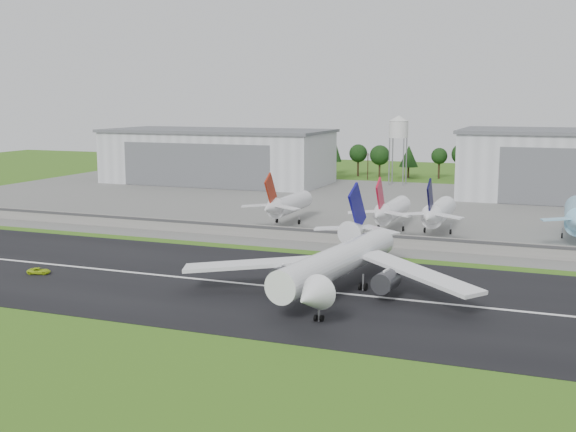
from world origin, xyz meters
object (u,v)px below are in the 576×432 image
at_px(parked_jet_red_a, 286,204).
at_px(parked_jet_red_b, 390,211).
at_px(ground_vehicle, 39,271).
at_px(parked_jet_navy, 437,212).
at_px(main_airliner, 337,269).

relative_size(parked_jet_red_a, parked_jet_red_b, 1.00).
relative_size(ground_vehicle, parked_jet_red_a, 0.15).
distance_m(ground_vehicle, parked_jet_navy, 102.60).
bearing_deg(parked_jet_red_b, parked_jet_red_a, 179.98).
bearing_deg(ground_vehicle, parked_jet_red_b, -55.78).
bearing_deg(parked_jet_red_b, main_airliner, -85.24).
bearing_deg(ground_vehicle, parked_jet_navy, -61.52).
xyz_separation_m(parked_jet_red_a, parked_jet_red_b, (30.69, -0.01, -0.05)).
relative_size(main_airliner, parked_jet_red_a, 1.89).
xyz_separation_m(parked_jet_red_a, parked_jet_navy, (43.63, 0.03, 0.16)).
height_order(parked_jet_red_a, parked_jet_red_b, parked_jet_red_a).
bearing_deg(parked_jet_red_b, parked_jet_navy, 0.18).
bearing_deg(parked_jet_navy, main_airliner, -96.27).
distance_m(parked_jet_red_b, parked_jet_navy, 12.94).
height_order(ground_vehicle, parked_jet_red_b, parked_jet_red_b).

